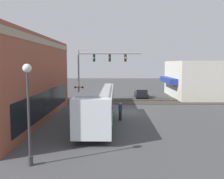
% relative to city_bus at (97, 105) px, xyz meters
% --- Properties ---
extents(ground_plane, '(120.00, 120.00, 0.00)m').
position_rel_city_bus_xyz_m(ground_plane, '(5.91, -2.80, -1.74)').
color(ground_plane, '#424244').
extents(shop_building, '(11.65, 11.07, 5.55)m').
position_rel_city_bus_xyz_m(shop_building, '(18.22, -15.19, 1.03)').
color(shop_building, beige).
rests_on(shop_building, ground).
extents(city_bus, '(11.54, 2.59, 3.14)m').
position_rel_city_bus_xyz_m(city_bus, '(0.00, 0.00, 0.00)').
color(city_bus, silver).
rests_on(city_bus, ground).
extents(traffic_signal_gantry, '(0.42, 7.81, 6.81)m').
position_rel_city_bus_xyz_m(traffic_signal_gantry, '(10.14, 0.68, 3.34)').
color(traffic_signal_gantry, gray).
rests_on(traffic_signal_gantry, ground).
extents(crossing_signal, '(1.41, 1.18, 3.81)m').
position_rel_city_bus_xyz_m(crossing_signal, '(9.59, 2.95, 0.56)').
color(crossing_signal, gray).
rests_on(crossing_signal, ground).
extents(streetlamp, '(0.44, 0.44, 5.20)m').
position_rel_city_bus_xyz_m(streetlamp, '(-8.42, 2.85, 1.36)').
color(streetlamp, '#38383A').
rests_on(streetlamp, ground).
extents(rail_track_near, '(2.60, 60.00, 0.15)m').
position_rel_city_bus_xyz_m(rail_track_near, '(11.91, -2.80, -1.71)').
color(rail_track_near, '#332D28').
rests_on(rail_track_near, ground).
extents(rail_track_far, '(2.60, 60.00, 0.15)m').
position_rel_city_bus_xyz_m(rail_track_far, '(15.11, -2.80, -1.71)').
color(rail_track_far, '#332D28').
rests_on(rail_track_far, ground).
extents(parked_car_black, '(4.25, 1.82, 1.36)m').
position_rel_city_bus_xyz_m(parked_car_black, '(16.89, -5.40, -1.11)').
color(parked_car_black, black).
rests_on(parked_car_black, ground).
extents(pedestrian_near_bus, '(0.34, 0.34, 1.64)m').
position_rel_city_bus_xyz_m(pedestrian_near_bus, '(1.88, -1.96, -0.91)').
color(pedestrian_near_bus, black).
rests_on(pedestrian_near_bus, ground).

